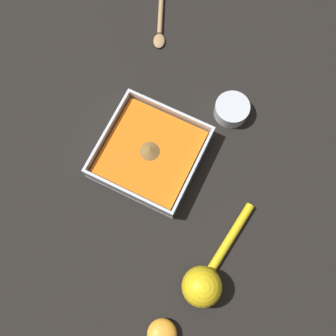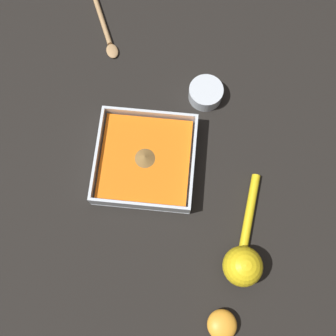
{
  "view_description": "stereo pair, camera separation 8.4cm",
  "coord_description": "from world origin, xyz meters",
  "px_view_note": "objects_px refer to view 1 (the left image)",
  "views": [
    {
      "loc": [
        -0.22,
        -0.11,
        0.83
      ],
      "look_at": [
        -0.0,
        -0.0,
        0.02
      ],
      "focal_mm": 42.0,
      "sensor_mm": 36.0,
      "label": 1
    },
    {
      "loc": [
        -0.24,
        -0.03,
        0.83
      ],
      "look_at": [
        -0.0,
        -0.0,
        0.02
      ],
      "focal_mm": 42.0,
      "sensor_mm": 36.0,
      "label": 2
    }
  ],
  "objects_px": {
    "spice_bowl": "(232,110)",
    "lemon_squeezer": "(205,281)",
    "square_dish": "(150,153)",
    "lemon_half": "(162,334)",
    "wooden_spoon": "(160,16)"
  },
  "relations": [
    {
      "from": "square_dish",
      "to": "wooden_spoon",
      "type": "height_order",
      "value": "square_dish"
    },
    {
      "from": "square_dish",
      "to": "spice_bowl",
      "type": "xyz_separation_m",
      "value": [
        0.17,
        -0.12,
        -0.0
      ]
    },
    {
      "from": "lemon_half",
      "to": "wooden_spoon",
      "type": "distance_m",
      "value": 0.73
    },
    {
      "from": "lemon_squeezer",
      "to": "wooden_spoon",
      "type": "xyz_separation_m",
      "value": [
        0.53,
        0.36,
        -0.03
      ]
    },
    {
      "from": "spice_bowl",
      "to": "lemon_half",
      "type": "height_order",
      "value": "spice_bowl"
    },
    {
      "from": "lemon_squeezer",
      "to": "lemon_half",
      "type": "distance_m",
      "value": 0.13
    },
    {
      "from": "lemon_squeezer",
      "to": "square_dish",
      "type": "bearing_deg",
      "value": -123.94
    },
    {
      "from": "square_dish",
      "to": "wooden_spoon",
      "type": "bearing_deg",
      "value": 22.74
    },
    {
      "from": "spice_bowl",
      "to": "lemon_half",
      "type": "bearing_deg",
      "value": -172.28
    },
    {
      "from": "square_dish",
      "to": "spice_bowl",
      "type": "bearing_deg",
      "value": -34.42
    },
    {
      "from": "wooden_spoon",
      "to": "lemon_half",
      "type": "bearing_deg",
      "value": 2.9
    },
    {
      "from": "spice_bowl",
      "to": "lemon_squeezer",
      "type": "distance_m",
      "value": 0.38
    },
    {
      "from": "lemon_half",
      "to": "wooden_spoon",
      "type": "relative_size",
      "value": 0.29
    },
    {
      "from": "spice_bowl",
      "to": "wooden_spoon",
      "type": "distance_m",
      "value": 0.31
    },
    {
      "from": "lemon_squeezer",
      "to": "lemon_half",
      "type": "relative_size",
      "value": 4.07
    }
  ]
}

